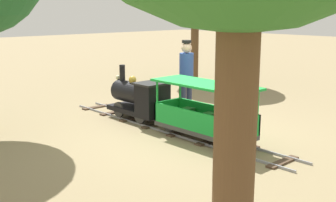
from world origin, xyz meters
TOP-DOWN VIEW (x-y plane):
  - ground_plane at (0.00, 0.00)m, footprint 60.00×60.00m
  - track at (0.00, 0.35)m, footprint 0.69×5.70m
  - locomotive at (0.00, 1.22)m, footprint 0.65×1.45m
  - passenger_car at (0.00, -0.55)m, footprint 0.75×2.00m
  - conductor_person at (1.02, 0.90)m, footprint 0.30×0.30m

SIDE VIEW (x-z plane):
  - ground_plane at x=0.00m, z-range 0.00..0.00m
  - track at x=0.00m, z-range 0.00..0.04m
  - passenger_car at x=0.00m, z-range -0.06..0.91m
  - locomotive at x=0.00m, z-range -0.05..1.02m
  - conductor_person at x=1.02m, z-range 0.15..1.77m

